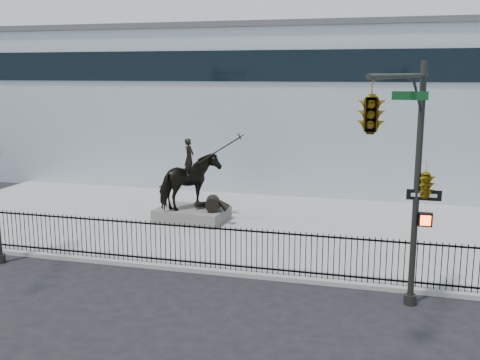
# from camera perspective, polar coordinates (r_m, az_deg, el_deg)

# --- Properties ---
(ground) EXTENTS (120.00, 120.00, 0.00)m
(ground) POSITION_cam_1_polar(r_m,az_deg,el_deg) (18.42, -5.82, -10.44)
(ground) COLOR black
(ground) RESTS_ON ground
(plaza) EXTENTS (30.00, 12.00, 0.15)m
(plaza) POSITION_cam_1_polar(r_m,az_deg,el_deg) (24.72, -0.04, -4.60)
(plaza) COLOR gray
(plaza) RESTS_ON ground
(building) EXTENTS (44.00, 14.00, 9.00)m
(building) POSITION_cam_1_polar(r_m,az_deg,el_deg) (36.59, 5.31, 7.45)
(building) COLOR #B6BDC6
(building) RESTS_ON ground
(picket_fence) EXTENTS (22.10, 0.10, 1.50)m
(picket_fence) POSITION_cam_1_polar(r_m,az_deg,el_deg) (19.22, -4.54, -6.64)
(picket_fence) COLOR black
(picket_fence) RESTS_ON plaza
(statue_plinth) EXTENTS (3.18, 2.32, 0.57)m
(statue_plinth) POSITION_cam_1_polar(r_m,az_deg,el_deg) (25.15, -4.89, -3.52)
(statue_plinth) COLOR #53504C
(statue_plinth) RESTS_ON plaza
(equestrian_statue) EXTENTS (3.87, 2.55, 3.29)m
(equestrian_statue) POSITION_cam_1_polar(r_m,az_deg,el_deg) (24.80, -4.83, -0.24)
(equestrian_statue) COLOR black
(equestrian_statue) RESTS_ON statue_plinth
(traffic_signal_right) EXTENTS (2.17, 6.86, 7.00)m
(traffic_signal_right) POSITION_cam_1_polar(r_m,az_deg,el_deg) (14.12, 16.01, 3.01)
(traffic_signal_right) COLOR black
(traffic_signal_right) RESTS_ON ground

